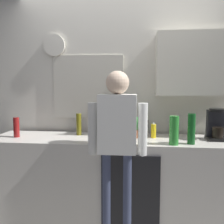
# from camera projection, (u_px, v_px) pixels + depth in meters

# --- Properties ---
(kitchen_counter) EXTENTS (2.81, 0.64, 0.89)m
(kitchen_counter) POSITION_uv_depth(u_px,v_px,m) (120.00, 178.00, 2.77)
(kitchen_counter) COLOR beige
(kitchen_counter) RESTS_ON ground_plane
(dishwasher_panel) EXTENTS (0.56, 0.02, 0.80)m
(dishwasher_panel) POSITION_uv_depth(u_px,v_px,m) (130.00, 196.00, 2.43)
(dishwasher_panel) COLOR black
(dishwasher_panel) RESTS_ON ground_plane
(back_wall_assembly) EXTENTS (4.41, 0.42, 2.60)m
(back_wall_assembly) POSITION_uv_depth(u_px,v_px,m) (131.00, 94.00, 3.06)
(back_wall_assembly) COLOR silver
(back_wall_assembly) RESTS_ON ground_plane
(coffee_maker) EXTENTS (0.20, 0.20, 0.33)m
(coffee_maker) POSITION_uv_depth(u_px,v_px,m) (216.00, 126.00, 2.66)
(coffee_maker) COLOR black
(coffee_maker) RESTS_ON kitchen_counter
(bottle_dark_sauce) EXTENTS (0.06, 0.06, 0.18)m
(bottle_dark_sauce) POSITION_uv_depth(u_px,v_px,m) (146.00, 128.00, 2.87)
(bottle_dark_sauce) COLOR black
(bottle_dark_sauce) RESTS_ON kitchen_counter
(bottle_green_wine) EXTENTS (0.07, 0.07, 0.30)m
(bottle_green_wine) POSITION_uv_depth(u_px,v_px,m) (191.00, 129.00, 2.45)
(bottle_green_wine) COLOR #195923
(bottle_green_wine) RESTS_ON kitchen_counter
(bottle_red_vinegar) EXTENTS (0.06, 0.06, 0.22)m
(bottle_red_vinegar) POSITION_uv_depth(u_px,v_px,m) (16.00, 127.00, 2.79)
(bottle_red_vinegar) COLOR maroon
(bottle_red_vinegar) RESTS_ON kitchen_counter
(bottle_clear_soda) EXTENTS (0.09, 0.09, 0.28)m
(bottle_clear_soda) POSITION_uv_depth(u_px,v_px,m) (174.00, 130.00, 2.43)
(bottle_clear_soda) COLOR #2D8C33
(bottle_clear_soda) RESTS_ON kitchen_counter
(bottle_olive_oil) EXTENTS (0.06, 0.06, 0.25)m
(bottle_olive_oil) POSITION_uv_depth(u_px,v_px,m) (79.00, 124.00, 2.90)
(bottle_olive_oil) COLOR olive
(bottle_olive_oil) RESTS_ON kitchen_counter
(bottle_amber_beer) EXTENTS (0.06, 0.06, 0.23)m
(bottle_amber_beer) POSITION_uv_depth(u_px,v_px,m) (109.00, 126.00, 2.87)
(bottle_amber_beer) COLOR brown
(bottle_amber_beer) RESTS_ON kitchen_counter
(cup_terracotta_mug) EXTENTS (0.08, 0.08, 0.09)m
(cup_terracotta_mug) POSITION_uv_depth(u_px,v_px,m) (118.00, 132.00, 2.85)
(cup_terracotta_mug) COLOR #B26647
(cup_terracotta_mug) RESTS_ON kitchen_counter
(potted_plant) EXTENTS (0.15, 0.15, 0.23)m
(potted_plant) POSITION_uv_depth(u_px,v_px,m) (136.00, 126.00, 2.76)
(potted_plant) COLOR #9E5638
(potted_plant) RESTS_ON kitchen_counter
(dish_soap) EXTENTS (0.06, 0.06, 0.18)m
(dish_soap) POSITION_uv_depth(u_px,v_px,m) (153.00, 131.00, 2.75)
(dish_soap) COLOR yellow
(dish_soap) RESTS_ON kitchen_counter
(person_at_sink) EXTENTS (0.57, 0.22, 1.60)m
(person_at_sink) POSITION_uv_depth(u_px,v_px,m) (117.00, 139.00, 2.42)
(person_at_sink) COLOR #3F4766
(person_at_sink) RESTS_ON ground_plane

